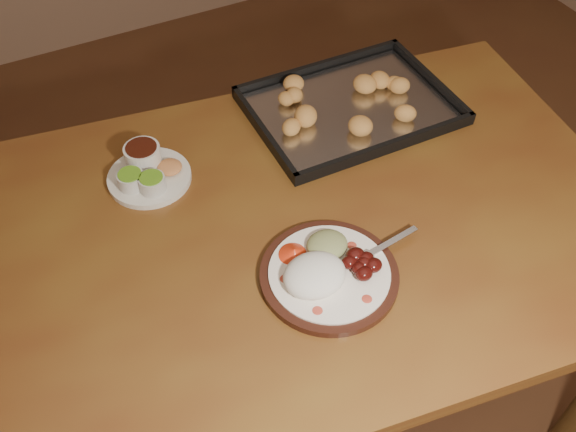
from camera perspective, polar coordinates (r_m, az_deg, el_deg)
ground at (r=2.00m, az=5.74°, el=-11.76°), size 4.00×4.00×0.00m
dining_table at (r=1.36m, az=-1.31°, el=-3.81°), size 1.61×1.11×0.75m
dinner_plate at (r=1.20m, az=3.45°, el=-4.90°), size 0.33×0.26×0.06m
condiment_saucer at (r=1.40m, az=-12.44°, el=3.92°), size 0.18×0.18×0.06m
baking_tray at (r=1.55m, az=5.54°, el=9.76°), size 0.47×0.35×0.05m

